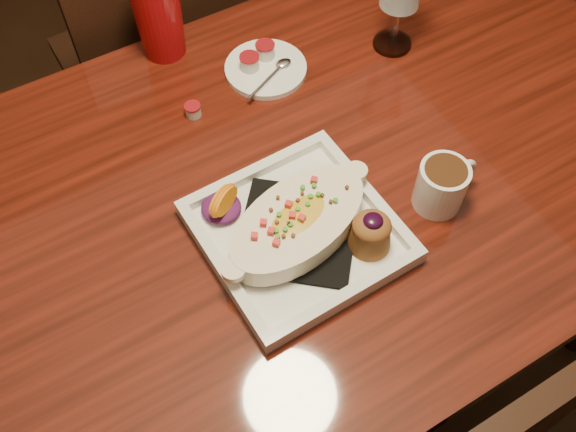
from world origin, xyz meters
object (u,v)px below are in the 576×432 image
table (291,212)px  saucer (264,67)px  coffee_mug (443,184)px  red_tumbler (159,18)px  plate (302,227)px  chair_far (161,63)px

table → saucer: (0.09, 0.25, 0.11)m
table → coffee_mug: (0.19, -0.16, 0.14)m
red_tumbler → plate: bearing=-89.2°
table → saucer: saucer is taller
plate → coffee_mug: 0.24m
coffee_mug → chair_far: bearing=100.3°
chair_far → plate: size_ratio=3.16×
plate → red_tumbler: red_tumbler is taller
table → plate: size_ratio=5.10×
plate → coffee_mug: bearing=-14.6°
table → saucer: size_ratio=9.57×
saucer → plate: bearing=-110.4°
chair_far → saucer: 0.46m
plate → red_tumbler: 0.51m
saucer → red_tumbler: size_ratio=1.00×
table → saucer: bearing=70.6°
table → saucer: 0.29m
coffee_mug → saucer: bearing=100.4°
plate → red_tumbler: (-0.01, 0.51, 0.05)m
chair_far → coffee_mug: chair_far is taller
table → chair_far: 0.65m
red_tumbler → chair_far: bearing=77.6°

